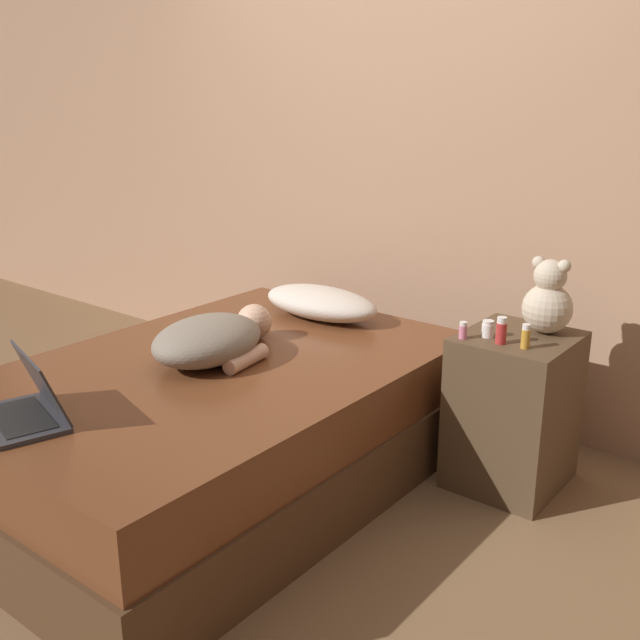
{
  "coord_description": "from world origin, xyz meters",
  "views": [
    {
      "loc": [
        2.02,
        -1.9,
        1.55
      ],
      "look_at": [
        0.32,
        0.25,
        0.7
      ],
      "focal_mm": 42.0,
      "sensor_mm": 36.0,
      "label": 1
    }
  ],
  "objects_px": {
    "bottle_white": "(488,329)",
    "bottle_red": "(501,331)",
    "bottle_amber": "(526,337)",
    "person_lying": "(213,338)",
    "teddy_bear": "(548,300)",
    "pillow": "(321,303)",
    "bottle_pink": "(463,330)",
    "laptop": "(29,405)"
  },
  "relations": [
    {
      "from": "laptop",
      "to": "bottle_amber",
      "type": "bearing_deg",
      "value": 67.39
    },
    {
      "from": "teddy_bear",
      "to": "laptop",
      "type": "bearing_deg",
      "value": -124.55
    },
    {
      "from": "pillow",
      "to": "teddy_bear",
      "type": "bearing_deg",
      "value": 5.69
    },
    {
      "from": "person_lying",
      "to": "bottle_amber",
      "type": "relative_size",
      "value": 7.12
    },
    {
      "from": "bottle_red",
      "to": "bottle_pink",
      "type": "bearing_deg",
      "value": -166.09
    },
    {
      "from": "pillow",
      "to": "bottle_pink",
      "type": "distance_m",
      "value": 0.84
    },
    {
      "from": "person_lying",
      "to": "teddy_bear",
      "type": "height_order",
      "value": "teddy_bear"
    },
    {
      "from": "person_lying",
      "to": "laptop",
      "type": "distance_m",
      "value": 0.77
    },
    {
      "from": "bottle_pink",
      "to": "bottle_white",
      "type": "bearing_deg",
      "value": 49.42
    },
    {
      "from": "bottle_white",
      "to": "bottle_amber",
      "type": "xyz_separation_m",
      "value": [
        0.17,
        -0.04,
        0.01
      ]
    },
    {
      "from": "bottle_amber",
      "to": "pillow",
      "type": "bearing_deg",
      "value": 173.3
    },
    {
      "from": "bottle_pink",
      "to": "laptop",
      "type": "bearing_deg",
      "value": -123.55
    },
    {
      "from": "pillow",
      "to": "bottle_pink",
      "type": "xyz_separation_m",
      "value": [
        0.82,
        -0.16,
        0.07
      ]
    },
    {
      "from": "teddy_bear",
      "to": "bottle_amber",
      "type": "distance_m",
      "value": 0.24
    },
    {
      "from": "bottle_white",
      "to": "bottle_pink",
      "type": "bearing_deg",
      "value": -130.58
    },
    {
      "from": "pillow",
      "to": "bottle_red",
      "type": "height_order",
      "value": "bottle_red"
    },
    {
      "from": "bottle_pink",
      "to": "bottle_red",
      "type": "relative_size",
      "value": 0.64
    },
    {
      "from": "person_lying",
      "to": "pillow",
      "type": "bearing_deg",
      "value": 82.8
    },
    {
      "from": "bottle_amber",
      "to": "bottle_red",
      "type": "bearing_deg",
      "value": -176.3
    },
    {
      "from": "person_lying",
      "to": "bottle_pink",
      "type": "bearing_deg",
      "value": 25.24
    },
    {
      "from": "pillow",
      "to": "bottle_red",
      "type": "distance_m",
      "value": 0.98
    },
    {
      "from": "person_lying",
      "to": "laptop",
      "type": "relative_size",
      "value": 1.63
    },
    {
      "from": "bottle_amber",
      "to": "person_lying",
      "type": "bearing_deg",
      "value": -151.2
    },
    {
      "from": "laptop",
      "to": "teddy_bear",
      "type": "bearing_deg",
      "value": 72.07
    },
    {
      "from": "teddy_bear",
      "to": "bottle_amber",
      "type": "relative_size",
      "value": 3.2
    },
    {
      "from": "bottle_red",
      "to": "person_lying",
      "type": "bearing_deg",
      "value": -149.14
    },
    {
      "from": "person_lying",
      "to": "teddy_bear",
      "type": "bearing_deg",
      "value": 29.83
    },
    {
      "from": "teddy_bear",
      "to": "bottle_pink",
      "type": "xyz_separation_m",
      "value": [
        -0.22,
        -0.27,
        -0.1
      ]
    },
    {
      "from": "laptop",
      "to": "bottle_amber",
      "type": "height_order",
      "value": "laptop"
    },
    {
      "from": "bottle_white",
      "to": "bottle_pink",
      "type": "relative_size",
      "value": 0.99
    },
    {
      "from": "bottle_pink",
      "to": "teddy_bear",
      "type": "bearing_deg",
      "value": 50.92
    },
    {
      "from": "pillow",
      "to": "bottle_red",
      "type": "xyz_separation_m",
      "value": [
        0.96,
        -0.13,
        0.09
      ]
    },
    {
      "from": "bottle_white",
      "to": "bottle_red",
      "type": "height_order",
      "value": "bottle_red"
    },
    {
      "from": "pillow",
      "to": "person_lying",
      "type": "distance_m",
      "value": 0.7
    },
    {
      "from": "teddy_bear",
      "to": "bottle_amber",
      "type": "bearing_deg",
      "value": -86.11
    },
    {
      "from": "person_lying",
      "to": "bottle_amber",
      "type": "height_order",
      "value": "bottle_amber"
    },
    {
      "from": "person_lying",
      "to": "bottle_pink",
      "type": "xyz_separation_m",
      "value": [
        0.81,
        0.53,
        0.06
      ]
    },
    {
      "from": "teddy_bear",
      "to": "bottle_red",
      "type": "relative_size",
      "value": 2.88
    },
    {
      "from": "laptop",
      "to": "bottle_white",
      "type": "distance_m",
      "value": 1.67
    },
    {
      "from": "bottle_amber",
      "to": "bottle_white",
      "type": "bearing_deg",
      "value": 167.85
    },
    {
      "from": "person_lying",
      "to": "laptop",
      "type": "height_order",
      "value": "laptop"
    },
    {
      "from": "person_lying",
      "to": "bottle_white",
      "type": "height_order",
      "value": "bottle_white"
    }
  ]
}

